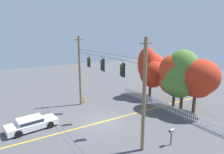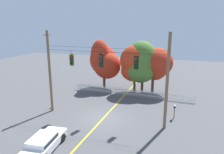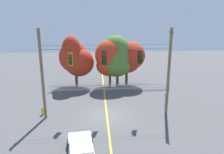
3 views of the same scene
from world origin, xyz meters
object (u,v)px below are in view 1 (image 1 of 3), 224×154
at_px(traffic_signal_eastbound_side, 89,62).
at_px(traffic_signal_southbound_primary, 102,65).
at_px(fire_hydrant, 84,99).
at_px(traffic_signal_westbound_side, 122,70).
at_px(parked_car, 31,123).
at_px(autumn_maple_near_fence, 151,69).
at_px(autumn_maple_mid, 175,76).
at_px(autumn_oak_far_east, 181,76).
at_px(roadside_mailbox, 172,132).
at_px(autumn_maple_far_west, 199,79).

relative_size(traffic_signal_eastbound_side, traffic_signal_southbound_primary, 1.05).
relative_size(traffic_signal_southbound_primary, fire_hydrant, 1.81).
bearing_deg(traffic_signal_westbound_side, traffic_signal_southbound_primary, 179.99).
bearing_deg(parked_car, autumn_maple_near_fence, 95.92).
bearing_deg(traffic_signal_southbound_primary, autumn_maple_mid, 83.12).
bearing_deg(autumn_oak_far_east, autumn_maple_near_fence, 174.63).
xyz_separation_m(parked_car, roadside_mailbox, (8.80, 9.01, 0.54)).
bearing_deg(traffic_signal_westbound_side, traffic_signal_eastbound_side, 180.00).
xyz_separation_m(autumn_maple_far_west, parked_car, (-5.74, -16.60, -3.37)).
xyz_separation_m(autumn_maple_near_fence, autumn_maple_far_west, (7.45, 0.15, -0.04)).
relative_size(autumn_maple_near_fence, autumn_maple_far_west, 1.15).
relative_size(autumn_maple_near_fence, roadside_mailbox, 5.07).
height_order(autumn_maple_mid, parked_car, autumn_maple_mid).
relative_size(traffic_signal_southbound_primary, autumn_maple_mid, 0.23).
height_order(autumn_oak_far_east, autumn_maple_far_west, autumn_oak_far_east).
xyz_separation_m(traffic_signal_eastbound_side, autumn_oak_far_east, (5.02, 9.31, -1.64)).
height_order(traffic_signal_westbound_side, fire_hydrant, traffic_signal_westbound_side).
height_order(traffic_signal_southbound_primary, autumn_maple_near_fence, autumn_maple_near_fence).
distance_m(parked_car, fire_hydrant, 8.46).
bearing_deg(traffic_signal_eastbound_side, fire_hydrant, 167.73).
distance_m(traffic_signal_southbound_primary, autumn_oak_far_east, 9.66).
bearing_deg(roadside_mailbox, traffic_signal_southbound_primary, -160.80).
height_order(traffic_signal_eastbound_side, traffic_signal_southbound_primary, same).
xyz_separation_m(autumn_maple_mid, fire_hydrant, (-7.32, -8.67, -3.47)).
bearing_deg(autumn_maple_near_fence, autumn_maple_far_west, 1.16).
distance_m(autumn_maple_mid, autumn_oak_far_east, 0.82).
distance_m(traffic_signal_eastbound_side, traffic_signal_westbound_side, 6.49).
height_order(traffic_signal_southbound_primary, roadside_mailbox, traffic_signal_southbound_primary).
distance_m(traffic_signal_southbound_primary, roadside_mailbox, 8.67).
relative_size(traffic_signal_westbound_side, roadside_mailbox, 1.04).
bearing_deg(fire_hydrant, traffic_signal_eastbound_side, -12.27).
xyz_separation_m(traffic_signal_westbound_side, roadside_mailbox, (3.50, 2.40, -4.68)).
distance_m(autumn_oak_far_east, parked_car, 16.75).
relative_size(traffic_signal_southbound_primary, parked_car, 0.31).
bearing_deg(autumn_maple_mid, parked_car, -100.78).
distance_m(traffic_signal_eastbound_side, fire_hydrant, 6.20).
bearing_deg(autumn_maple_far_west, traffic_signal_eastbound_side, -124.79).
distance_m(traffic_signal_westbound_side, autumn_maple_mid, 9.81).
relative_size(autumn_oak_far_east, roadside_mailbox, 5.06).
height_order(traffic_signal_eastbound_side, autumn_oak_far_east, autumn_oak_far_east).
bearing_deg(traffic_signal_westbound_side, parked_car, -128.71).
bearing_deg(autumn_oak_far_east, traffic_signal_westbound_side, -81.03).
bearing_deg(parked_car, traffic_signal_westbound_side, 51.29).
relative_size(traffic_signal_westbound_side, autumn_maple_near_fence, 0.20).
height_order(traffic_signal_eastbound_side, fire_hydrant, traffic_signal_eastbound_side).
distance_m(parked_car, roadside_mailbox, 12.61).
distance_m(traffic_signal_eastbound_side, autumn_oak_far_east, 10.71).
xyz_separation_m(autumn_maple_near_fence, roadside_mailbox, (10.50, -7.43, -2.87)).
xyz_separation_m(traffic_signal_eastbound_side, autumn_maple_far_west, (6.93, 9.98, -1.76)).
bearing_deg(autumn_oak_far_east, fire_hydrant, -133.21).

